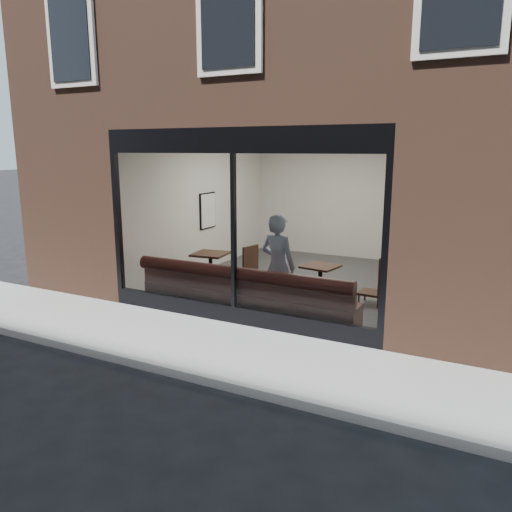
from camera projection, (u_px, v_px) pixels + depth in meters
The scene contains 22 objects.
ground at pixel (158, 370), 6.60m from camera, with size 120.00×120.00×0.00m, color black.
sidewalk_near at pixel (200, 344), 7.47m from camera, with size 40.00×2.00×0.01m, color gray.
kerb_near at pixel (155, 367), 6.54m from camera, with size 40.00×0.10×0.12m, color gray.
host_building_pier_left at pixel (223, 192), 14.90m from camera, with size 2.50×12.00×3.20m, color brown.
host_building_pier_right at pixel (502, 205), 11.54m from camera, with size 2.50×12.00×3.20m, color brown.
host_building_backfill at pixel (373, 190), 15.83m from camera, with size 5.00×6.00×3.20m, color brown.
cafe_floor at pixel (301, 281), 10.94m from camera, with size 6.00×6.00×0.00m, color #2D2D30.
cafe_ceiling at pixel (304, 133), 10.28m from camera, with size 6.00×6.00×0.00m, color white.
cafe_wall_back at pixel (345, 198), 13.21m from camera, with size 5.00×5.00×0.00m, color silver.
cafe_wall_left at pixel (204, 204), 11.73m from camera, with size 6.00×6.00×0.00m, color silver.
cafe_wall_right at pixel (424, 217), 9.50m from camera, with size 6.00×6.00×0.00m, color silver.
storefront_kick at pixel (234, 315), 8.35m from camera, with size 5.00×0.10×0.30m, color black.
storefront_header at pixel (233, 140), 7.75m from camera, with size 5.00×0.10×0.40m, color black.
storefront_mullion at pixel (234, 232), 8.06m from camera, with size 0.06×0.10×2.50m, color black.
storefront_glass at pixel (233, 232), 8.03m from camera, with size 4.80×4.80×0.00m, color white.
banquette at pixel (246, 304), 8.68m from camera, with size 4.00×0.55×0.45m, color #331812.
person at pixel (278, 266), 8.55m from camera, with size 0.66×0.43×1.81m, color #9BB1D5.
cafe_table_left at pixel (210, 254), 10.32m from camera, with size 0.67×0.67×0.04m, color black.
cafe_table_right at pixel (321, 266), 9.21m from camera, with size 0.59×0.59×0.04m, color black.
cafe_chair_left at pixel (244, 278), 10.35m from camera, with size 0.45×0.45×0.04m, color black.
cafe_chair_right at pixel (372, 293), 9.30m from camera, with size 0.44×0.44×0.04m, color black.
wall_poster at pixel (208, 211), 11.84m from camera, with size 0.02×0.59×0.79m, color white.
Camera 1 is at (3.96, -4.86, 2.86)m, focal length 35.00 mm.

